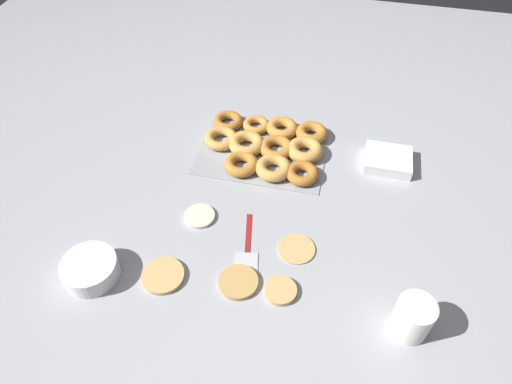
% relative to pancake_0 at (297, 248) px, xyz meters
% --- Properties ---
extents(ground_plane, '(3.00, 3.00, 0.00)m').
position_rel_pancake_0_xyz_m(ground_plane, '(0.12, -0.05, -0.00)').
color(ground_plane, '#9EA0A5').
extents(pancake_0, '(0.10, 0.10, 0.01)m').
position_rel_pancake_0_xyz_m(pancake_0, '(0.00, 0.00, 0.00)').
color(pancake_0, tan).
rests_on(pancake_0, ground_plane).
extents(pancake_1, '(0.10, 0.10, 0.01)m').
position_rel_pancake_0_xyz_m(pancake_1, '(0.13, 0.14, 0.00)').
color(pancake_1, tan).
rests_on(pancake_1, ground_plane).
extents(pancake_2, '(0.08, 0.08, 0.01)m').
position_rel_pancake_0_xyz_m(pancake_2, '(0.02, 0.14, 0.00)').
color(pancake_2, tan).
rests_on(pancake_2, ground_plane).
extents(pancake_3, '(0.09, 0.09, 0.01)m').
position_rel_pancake_0_xyz_m(pancake_3, '(0.29, -0.05, 0.00)').
color(pancake_3, beige).
rests_on(pancake_3, ground_plane).
extents(pancake_4, '(0.11, 0.11, 0.01)m').
position_rel_pancake_0_xyz_m(pancake_4, '(0.32, 0.16, 0.00)').
color(pancake_4, tan).
rests_on(pancake_4, ground_plane).
extents(donut_tray, '(0.41, 0.32, 0.04)m').
position_rel_pancake_0_xyz_m(donut_tray, '(0.16, -0.37, 0.01)').
color(donut_tray, '#93969B').
rests_on(donut_tray, ground_plane).
extents(batter_bowl, '(0.14, 0.14, 0.05)m').
position_rel_pancake_0_xyz_m(batter_bowl, '(0.50, 0.19, 0.02)').
color(batter_bowl, white).
rests_on(batter_bowl, ground_plane).
extents(container_stack, '(0.14, 0.13, 0.04)m').
position_rel_pancake_0_xyz_m(container_stack, '(-0.23, -0.39, 0.01)').
color(container_stack, white).
rests_on(container_stack, ground_plane).
extents(paper_cup, '(0.09, 0.09, 0.10)m').
position_rel_pancake_0_xyz_m(paper_cup, '(-0.29, 0.17, 0.05)').
color(paper_cup, white).
rests_on(paper_cup, ground_plane).
extents(spatula, '(0.08, 0.24, 0.01)m').
position_rel_pancake_0_xyz_m(spatula, '(0.12, 0.07, -0.00)').
color(spatula, maroon).
rests_on(spatula, ground_plane).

